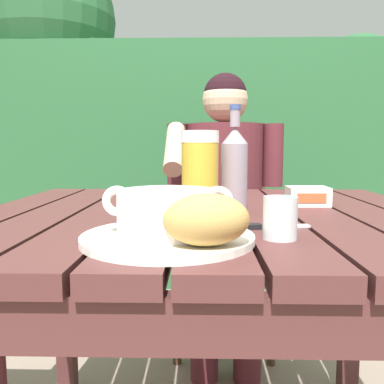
% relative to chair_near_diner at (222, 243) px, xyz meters
% --- Properties ---
extents(dining_table, '(1.11, 0.96, 0.77)m').
position_rel_chair_near_diner_xyz_m(dining_table, '(-0.08, -0.92, 0.20)').
color(dining_table, '#512A28').
rests_on(dining_table, ground_plane).
extents(hedge_backdrop, '(3.76, 0.92, 2.28)m').
position_rel_chair_near_diner_xyz_m(hedge_backdrop, '(-0.22, 1.00, 0.56)').
color(hedge_backdrop, '#285A32').
rests_on(hedge_backdrop, ground_plane).
extents(chair_near_diner, '(0.44, 0.40, 0.95)m').
position_rel_chair_near_diner_xyz_m(chair_near_diner, '(0.00, 0.00, 0.00)').
color(chair_near_diner, '#4B331F').
rests_on(chair_near_diner, ground_plane).
extents(person_eating, '(0.48, 0.47, 1.23)m').
position_rel_chair_near_diner_xyz_m(person_eating, '(-0.00, -0.19, 0.25)').
color(person_eating, '#592229').
rests_on(person_eating, ground_plane).
extents(serving_plate, '(0.28, 0.28, 0.01)m').
position_rel_chair_near_diner_xyz_m(serving_plate, '(-0.15, -1.23, 0.31)').
color(serving_plate, white).
rests_on(serving_plate, dining_table).
extents(soup_bowl, '(0.21, 0.16, 0.08)m').
position_rel_chair_near_diner_xyz_m(soup_bowl, '(-0.15, -1.23, 0.35)').
color(soup_bowl, white).
rests_on(soup_bowl, serving_plate).
extents(bread_roll, '(0.14, 0.12, 0.08)m').
position_rel_chair_near_diner_xyz_m(bread_roll, '(-0.09, -1.30, 0.35)').
color(bread_roll, tan).
rests_on(bread_roll, serving_plate).
extents(beer_glass, '(0.08, 0.08, 0.19)m').
position_rel_chair_near_diner_xyz_m(beer_glass, '(-0.10, -0.98, 0.40)').
color(beer_glass, gold).
rests_on(beer_glass, dining_table).
extents(beer_bottle, '(0.06, 0.06, 0.25)m').
position_rel_chair_near_diner_xyz_m(beer_bottle, '(-0.02, -0.94, 0.41)').
color(beer_bottle, gray).
rests_on(beer_bottle, dining_table).
extents(water_glass_small, '(0.06, 0.06, 0.07)m').
position_rel_chair_near_diner_xyz_m(water_glass_small, '(0.03, -1.20, 0.34)').
color(water_glass_small, silver).
rests_on(water_glass_small, dining_table).
extents(butter_tub, '(0.10, 0.08, 0.05)m').
position_rel_chair_near_diner_xyz_m(butter_tub, '(0.18, -0.82, 0.33)').
color(butter_tub, white).
rests_on(butter_tub, dining_table).
extents(table_knife, '(0.16, 0.05, 0.01)m').
position_rel_chair_near_diner_xyz_m(table_knife, '(0.01, -1.12, 0.31)').
color(table_knife, silver).
rests_on(table_knife, dining_table).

